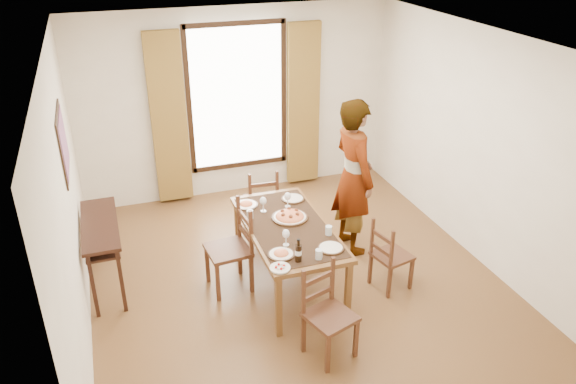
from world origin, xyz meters
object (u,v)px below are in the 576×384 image
object	(u,v)px
dining_table	(288,231)
man	(353,177)
console_table	(101,232)
pasta_platter	(290,215)

from	to	relation	value
dining_table	man	world-z (taller)	man
console_table	pasta_platter	bearing A→B (deg)	-14.08
dining_table	man	size ratio (longest dim) A/B	0.89
man	dining_table	bearing A→B (deg)	111.82
pasta_platter	console_table	bearing A→B (deg)	165.92
console_table	pasta_platter	world-z (taller)	pasta_platter
dining_table	console_table	bearing A→B (deg)	161.69
dining_table	pasta_platter	bearing A→B (deg)	62.85
man	pasta_platter	xyz separation A→B (m)	(-0.92, -0.35, -0.16)
dining_table	man	xyz separation A→B (m)	(0.99, 0.49, 0.28)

